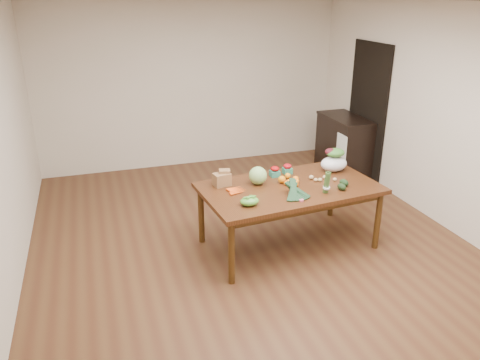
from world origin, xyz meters
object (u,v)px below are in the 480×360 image
object	(u,v)px
paper_bag	(222,178)
kale_bunch	(297,191)
cabinet	(343,145)
mandarin_cluster	(293,182)
salad_bag	(334,161)
cabbage	(258,176)
dining_table	(288,216)
asparagus_bundle	(327,183)

from	to	relation	value
paper_bag	kale_bunch	bearing A→B (deg)	-40.62
cabinet	mandarin_cluster	world-z (taller)	cabinet
kale_bunch	salad_bag	distance (m)	0.97
cabbage	paper_bag	bearing A→B (deg)	167.86
paper_bag	kale_bunch	world-z (taller)	paper_bag
dining_table	cabbage	size ratio (longest dim) A/B	9.57
cabinet	asparagus_bundle	distance (m)	2.73
dining_table	asparagus_bundle	bearing A→B (deg)	-51.31
cabinet	kale_bunch	bearing A→B (deg)	-129.70
paper_bag	asparagus_bundle	world-z (taller)	asparagus_bundle
paper_bag	mandarin_cluster	size ratio (longest dim) A/B	1.37
paper_bag	cabbage	size ratio (longest dim) A/B	1.20
paper_bag	asparagus_bundle	distance (m)	1.16
cabinet	cabbage	bearing A→B (deg)	-140.37
dining_table	cabbage	world-z (taller)	cabbage
paper_bag	kale_bunch	xyz separation A→B (m)	(0.66, -0.57, -0.01)
dining_table	cabinet	world-z (taller)	cabinet
cabbage	mandarin_cluster	world-z (taller)	cabbage
dining_table	asparagus_bundle	world-z (taller)	asparagus_bundle
cabinet	cabbage	world-z (taller)	cabbage
cabbage	kale_bunch	world-z (taller)	cabbage
paper_bag	kale_bunch	distance (m)	0.87
asparagus_bundle	salad_bag	world-z (taller)	salad_bag
mandarin_cluster	kale_bunch	bearing A→B (deg)	-106.99
mandarin_cluster	asparagus_bundle	bearing A→B (deg)	-51.00
cabinet	asparagus_bundle	xyz separation A→B (m)	(-1.51, -2.24, 0.40)
cabinet	asparagus_bundle	bearing A→B (deg)	-124.02
salad_bag	asparagus_bundle	bearing A→B (deg)	-124.68
mandarin_cluster	kale_bunch	xyz separation A→B (m)	(-0.10, -0.32, 0.04)
cabbage	dining_table	bearing A→B (deg)	-27.66
cabinet	cabbage	xyz separation A→B (m)	(-2.13, -1.76, 0.38)
cabinet	mandarin_cluster	size ratio (longest dim) A/B	5.67
cabbage	asparagus_bundle	bearing A→B (deg)	-37.53
kale_bunch	asparagus_bundle	world-z (taller)	asparagus_bundle
paper_bag	salad_bag	world-z (taller)	salad_bag
kale_bunch	asparagus_bundle	distance (m)	0.36
cabinet	cabbage	size ratio (longest dim) A/B	4.94
cabinet	kale_bunch	xyz separation A→B (m)	(-1.86, -2.25, 0.36)
dining_table	salad_bag	bearing A→B (deg)	16.54
asparagus_bundle	cabinet	bearing A→B (deg)	50.68
salad_bag	mandarin_cluster	bearing A→B (deg)	-157.70
cabinet	kale_bunch	world-z (taller)	cabinet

